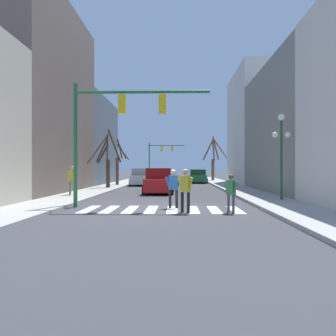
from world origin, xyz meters
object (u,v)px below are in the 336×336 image
Objects in this scene: car_parked_right_mid at (197,177)px; pedestrian_crossing_street at (231,190)px; street_tree_left_near at (107,161)px; street_lamp_right_corner at (281,139)px; car_parked_left_near at (159,182)px; pedestrian_waiting_at_curb at (173,185)px; traffic_signal_far at (159,153)px; pedestrian_on_right_sidewalk at (185,187)px; pedestrian_on_left_sidewalk at (72,178)px; street_tree_left_far at (214,159)px; street_tree_right_far at (119,164)px; traffic_signal_near at (115,118)px; car_parked_right_near at (164,175)px; car_parked_right_far at (141,178)px.

car_parked_right_mid is 2.86× the size of pedestrian_crossing_street.
street_tree_left_near is (-8.29, -11.54, 1.62)m from car_parked_right_mid.
car_parked_left_near is (-6.69, 5.77, -2.48)m from street_lamp_right_corner.
car_parked_right_mid is at bearing -89.48° from pedestrian_waiting_at_curb.
traffic_signal_far is 25.66m from street_tree_left_near.
pedestrian_crossing_street is at bearing -142.70° from pedestrian_on_right_sidewalk.
street_tree_left_far is at bearing 75.07° from pedestrian_on_left_sidewalk.
traffic_signal_near is at bearing -80.14° from street_tree_right_far.
traffic_signal_far is 3.30× the size of pedestrian_on_left_sidewalk.
pedestrian_on_right_sidewalk is at bearing 175.54° from car_parked_right_mid.
car_parked_right_mid is (5.31, -13.88, -3.45)m from traffic_signal_far.
car_parked_right_near is 18.40m from street_tree_left_near.
street_tree_left_far is at bearing 164.04° from car_parked_left_near.
street_tree_left_near is (-4.65, 4.46, 1.55)m from car_parked_left_near.
pedestrian_on_left_sidewalk is at bearing -33.51° from pedestrian_waiting_at_curb.
car_parked_right_mid is (-3.05, 21.77, -2.54)m from street_lamp_right_corner.
pedestrian_crossing_street is 0.34× the size of street_tree_right_far.
street_lamp_right_corner is 0.75× the size of street_tree_left_far.
pedestrian_crossing_street is at bearing 153.73° from pedestrian_waiting_at_curb.
traffic_signal_far reaches higher than street_tree_left_near.
pedestrian_on_right_sidewalk is (-2.02, -25.84, 0.28)m from car_parked_right_mid.
street_tree_left_near is at bearing 144.30° from car_parked_right_mid.
car_parked_right_mid is at bearing 167.16° from car_parked_left_near.
pedestrian_on_left_sidewalk reaches higher than car_parked_right_mid.
traffic_signal_near is 1.40× the size of car_parked_right_mid.
car_parked_right_far is (-0.76, -19.56, -3.40)m from traffic_signal_far.
car_parked_left_near is at bearing 139.22° from street_lamp_right_corner.
car_parked_left_near is 0.94× the size of car_parked_right_mid.
street_tree_right_far reaches higher than pedestrian_on_right_sidewalk.
car_parked_left_near is 0.91× the size of street_tree_right_far.
pedestrian_on_right_sidewalk reaches higher than pedestrian_waiting_at_curb.
pedestrian_on_right_sidewalk is at bearing -72.14° from street_tree_right_far.
car_parked_right_mid is 0.96× the size of street_tree_right_far.
car_parked_right_mid reaches higher than pedestrian_crossing_street.
car_parked_left_near is 0.84× the size of street_tree_left_near.
street_lamp_right_corner is 5.71m from pedestrian_crossing_street.
street_lamp_right_corner is 15.30m from street_tree_left_near.
car_parked_right_near is (0.99, -7.53, -3.43)m from traffic_signal_far.
street_tree_left_far reaches higher than pedestrian_crossing_street.
car_parked_left_near is 22.42m from street_tree_left_far.
car_parked_right_mid is at bearing 39.11° from street_tree_right_far.
traffic_signal_near reaches higher than street_lamp_right_corner.
car_parked_right_near is at bearing -49.61° from pedestrian_on_right_sidewalk.
pedestrian_on_right_sidewalk is (6.76, -6.76, -0.17)m from pedestrian_on_left_sidewalk.
pedestrian_waiting_at_curb reaches higher than car_parked_right_mid.
pedestrian_crossing_street is at bearing -82.66° from traffic_signal_far.
street_tree_left_near is at bearing -30.01° from pedestrian_on_right_sidewalk.
traffic_signal_near reaches higher than pedestrian_waiting_at_curb.
pedestrian_on_right_sidewalk is (3.30, -39.72, -3.17)m from traffic_signal_far.
car_parked_right_near is 0.73× the size of street_tree_left_far.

